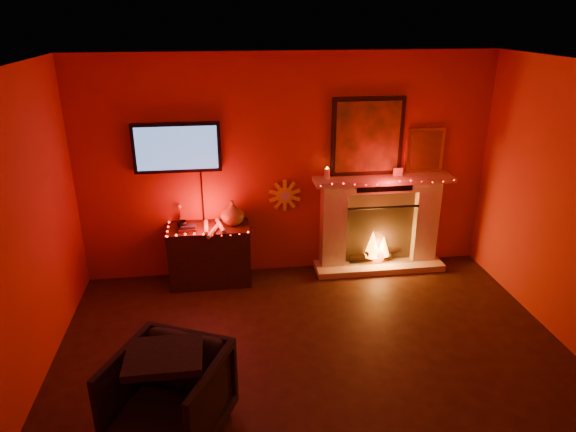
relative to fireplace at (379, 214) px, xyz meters
name	(u,v)px	position (x,y,z in m)	size (l,w,h in m)	color
room	(334,259)	(-1.14, -2.39, 0.63)	(5.00, 5.00, 5.00)	black
fireplace	(379,214)	(0.00, 0.00, 0.00)	(1.72, 0.40, 2.18)	beige
tv	(177,148)	(-2.44, 0.06, 0.92)	(1.00, 0.07, 1.24)	black
sunburst_clock	(285,196)	(-1.19, 0.09, 0.28)	(0.40, 0.03, 0.40)	yellow
console_table	(211,251)	(-2.12, -0.13, -0.32)	(0.96, 0.61, 1.02)	black
armchair	(169,396)	(-2.44, -2.58, -0.35)	(0.79, 0.82, 0.74)	black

